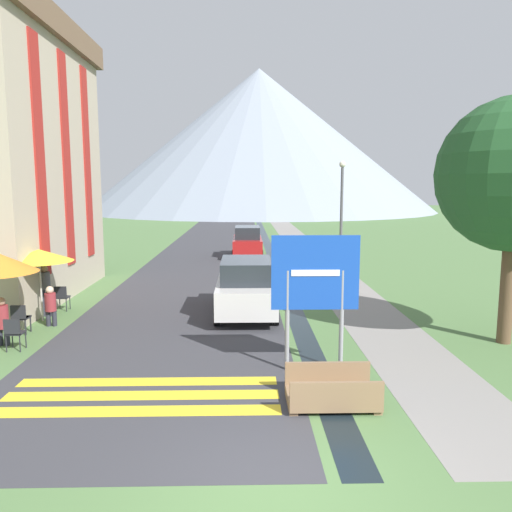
{
  "coord_description": "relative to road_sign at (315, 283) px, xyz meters",
  "views": [
    {
      "loc": [
        -0.45,
        -6.43,
        4.13
      ],
      "look_at": [
        -0.07,
        10.0,
        1.82
      ],
      "focal_mm": 35.0,
      "sensor_mm": 36.0,
      "label": 1
    }
  ],
  "objects": [
    {
      "name": "person_standing_terrace",
      "position": [
        -7.9,
        4.87,
        -1.04
      ],
      "size": [
        0.32,
        0.32,
        1.64
      ],
      "color": "#282833",
      "rests_on": "ground_plane"
    },
    {
      "name": "road",
      "position": [
        -3.61,
        25.62,
        -1.99
      ],
      "size": [
        6.4,
        60.0,
        0.01
      ],
      "color": "#38383D",
      "rests_on": "ground_plane"
    },
    {
      "name": "cafe_umbrella_middle_yellow",
      "position": [
        -7.8,
        4.31,
        0.04
      ],
      "size": [
        2.02,
        2.02,
        2.23
      ],
      "color": "#B7B2A8",
      "rests_on": "ground_plane"
    },
    {
      "name": "person_seated_near",
      "position": [
        -7.87,
        1.93,
        -1.29
      ],
      "size": [
        0.32,
        0.32,
        1.28
      ],
      "color": "#282833",
      "rests_on": "ground_plane"
    },
    {
      "name": "parked_car_far",
      "position": [
        -1.39,
        17.93,
        -1.09
      ],
      "size": [
        1.74,
        4.02,
        1.82
      ],
      "color": "#A31919",
      "rests_on": "ground_plane"
    },
    {
      "name": "ground_plane",
      "position": [
        -1.11,
        15.62,
        -2.0
      ],
      "size": [
        160.0,
        160.0,
        0.0
      ],
      "primitive_type": "plane",
      "color": "#517542"
    },
    {
      "name": "footbridge",
      "position": [
        0.09,
        -1.81,
        -1.77
      ],
      "size": [
        1.7,
        1.1,
        0.65
      ],
      "color": "#846647",
      "rests_on": "ground_plane"
    },
    {
      "name": "cafe_chair_nearest",
      "position": [
        -7.36,
        1.45,
        -1.48
      ],
      "size": [
        0.4,
        0.4,
        0.85
      ],
      "rotation": [
        0.0,
        0.0,
        0.25
      ],
      "color": "#232328",
      "rests_on": "ground_plane"
    },
    {
      "name": "streetlamp",
      "position": [
        2.55,
        10.23,
        1.07
      ],
      "size": [
        0.28,
        0.28,
        5.17
      ],
      "color": "#515156",
      "rests_on": "ground_plane"
    },
    {
      "name": "mountain_distant",
      "position": [
        0.97,
        75.07,
        9.71
      ],
      "size": [
        58.01,
        58.01,
        23.41
      ],
      "color": "gray",
      "rests_on": "ground_plane"
    },
    {
      "name": "cafe_chair_far_right",
      "position": [
        -7.64,
        5.54,
        -1.48
      ],
      "size": [
        0.4,
        0.4,
        0.85
      ],
      "rotation": [
        0.0,
        0.0,
        -0.45
      ],
      "color": "#232328",
      "rests_on": "ground_plane"
    },
    {
      "name": "crosswalk_marking",
      "position": [
        -3.61,
        -1.34,
        -1.99
      ],
      "size": [
        5.44,
        1.84,
        0.01
      ],
      "color": "yellow",
      "rests_on": "ground_plane"
    },
    {
      "name": "cafe_chair_near_right",
      "position": [
        -7.86,
        2.93,
        -1.48
      ],
      "size": [
        0.4,
        0.4,
        0.85
      ],
      "rotation": [
        0.0,
        0.0,
        0.48
      ],
      "color": "#232328",
      "rests_on": "ground_plane"
    },
    {
      "name": "footpath",
      "position": [
        2.49,
        25.62,
        -1.99
      ],
      "size": [
        2.2,
        60.0,
        0.01
      ],
      "color": "gray",
      "rests_on": "ground_plane"
    },
    {
      "name": "drainage_channel",
      "position": [
        0.09,
        25.62,
        -2.0
      ],
      "size": [
        0.6,
        60.0,
        0.0
      ],
      "color": "black",
      "rests_on": "ground_plane"
    },
    {
      "name": "person_seated_far",
      "position": [
        -7.31,
        3.73,
        -1.33
      ],
      "size": [
        0.32,
        0.32,
        1.21
      ],
      "color": "#282833",
      "rests_on": "ground_plane"
    },
    {
      "name": "cafe_chair_near_left",
      "position": [
        -7.85,
        2.9,
        -1.48
      ],
      "size": [
        0.4,
        0.4,
        0.85
      ],
      "rotation": [
        0.0,
        0.0,
        -0.26
      ],
      "color": "#232328",
      "rests_on": "ground_plane"
    },
    {
      "name": "road_sign",
      "position": [
        0.0,
        0.0,
        0.0
      ],
      "size": [
        1.95,
        0.11,
        3.06
      ],
      "color": "gray",
      "rests_on": "ground_plane"
    },
    {
      "name": "parked_car_near",
      "position": [
        -1.51,
        4.95,
        -1.09
      ],
      "size": [
        1.94,
        4.24,
        1.82
      ],
      "color": "silver",
      "rests_on": "ground_plane"
    }
  ]
}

